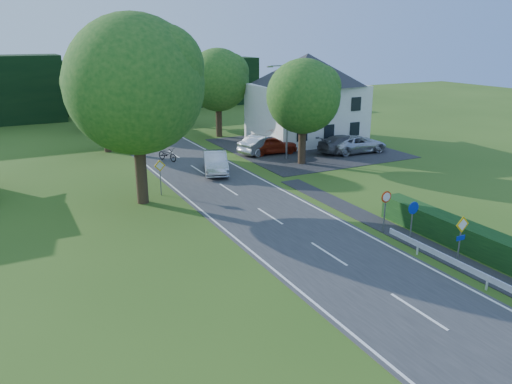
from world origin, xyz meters
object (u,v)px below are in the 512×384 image
moving_car (215,162)px  parked_car_silver_b (357,144)px  parked_car_red (271,145)px  streetlight (286,108)px  parasol (277,139)px  motorcycle (167,154)px  parked_car_grey (346,144)px  parked_car_silver_a (264,144)px

moving_car → parked_car_silver_b: size_ratio=0.89×
parked_car_red → parked_car_silver_b: (7.26, -3.15, -0.05)m
streetlight → parasol: size_ratio=3.60×
streetlight → motorcycle: 10.80m
streetlight → parasol: (1.22, 3.61, -3.42)m
moving_car → streetlight: bearing=30.1°
streetlight → motorcycle: (-9.26, 4.00, -3.86)m
parked_car_red → parked_car_grey: (6.30, -2.71, -0.03)m
parked_car_grey → streetlight: bearing=85.3°
streetlight → parked_car_silver_a: 4.60m
motorcycle → parked_car_silver_a: (8.65, -1.18, 0.27)m
streetlight → parked_car_red: (-0.14, 2.34, -3.61)m
parked_car_red → parasol: parasol is taller
moving_car → motorcycle: size_ratio=2.31×
parked_car_red → parked_car_silver_a: parked_car_silver_a is taller
motorcycle → parked_car_grey: parked_car_grey is taller
moving_car → parked_car_red: size_ratio=1.03×
streetlight → parked_car_silver_a: (-0.61, 2.82, -3.59)m
motorcycle → parked_car_silver_b: bearing=-40.6°
parked_car_silver_a → parked_car_grey: size_ratio=0.93×
parked_car_silver_b → parasol: bearing=57.1°
parked_car_silver_a → parasol: parasol is taller
parked_car_red → parked_car_silver_a: size_ratio=0.95×
streetlight → parasol: streetlight is taller
moving_car → parked_car_silver_b: (14.24, 0.62, -0.05)m
motorcycle → parked_car_red: (9.13, -1.66, 0.25)m
parked_car_silver_a → parked_car_silver_b: bearing=-133.3°
moving_car → parked_car_red: (6.98, 3.77, 0.00)m
moving_car → parked_car_silver_a: bearing=51.9°
parked_car_red → parked_car_grey: bearing=-106.5°
streetlight → parked_car_red: 4.30m
parked_car_grey → parked_car_silver_b: parked_car_grey is taller
parked_car_red → streetlight: bearing=-170.0°
moving_car → parked_car_grey: (13.27, 1.06, -0.03)m
motorcycle → parked_car_silver_a: bearing=-32.0°
parked_car_silver_a → parked_car_silver_b: 8.55m
moving_car → parked_car_silver_a: parked_car_silver_a is taller
parasol → streetlight: bearing=-108.6°
parked_car_grey → parasol: parasol is taller
parked_car_red → parked_car_silver_a: (-0.48, 0.48, 0.02)m
moving_car → parked_car_grey: 13.32m
parked_car_silver_a → parasol: bearing=-84.8°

